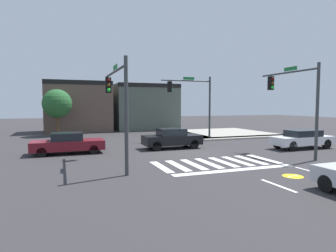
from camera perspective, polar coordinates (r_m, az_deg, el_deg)
name	(u,v)px	position (r m, az deg, el deg)	size (l,w,h in m)	color
ground_plane	(184,151)	(20.67, 3.20, -4.89)	(120.00, 120.00, 0.00)	#302D30
crosswalk_near	(216,163)	(16.70, 9.39, -7.08)	(6.95, 2.95, 0.01)	silver
bike_detector_marking	(293,176)	(14.56, 23.30, -9.03)	(0.92, 0.92, 0.01)	yellow
curb_corner_northeast	(221,134)	(32.84, 10.28, -1.47)	(10.00, 10.60, 0.15)	#9E998E
storefront_row	(116,107)	(38.16, -10.23, 3.74)	(16.47, 6.19, 6.10)	brown
traffic_signal_northeast	(193,96)	(27.04, 4.88, 5.87)	(4.93, 0.32, 5.90)	#383A3D
traffic_signal_southwest	(117,94)	(15.66, -10.05, 6.26)	(0.32, 6.07, 5.44)	#383A3D
traffic_signal_southeast	(294,93)	(20.16, 23.55, 5.91)	(0.32, 4.98, 5.69)	#383A3D
car_black	(172,138)	(21.72, 0.74, -2.42)	(4.29, 1.86, 1.50)	black
car_maroon	(68,143)	(20.52, -19.08, -3.21)	(4.66, 1.91, 1.41)	maroon
car_white	(302,139)	(23.82, 24.86, -2.29)	(4.72, 1.70, 1.39)	white
roadside_tree	(57,104)	(32.73, -20.94, 4.09)	(3.02, 3.02, 4.91)	#4C3823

